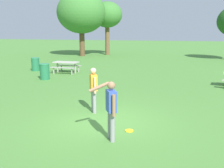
# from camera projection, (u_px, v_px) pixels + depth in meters

# --- Properties ---
(ground_plane) EXTENTS (120.00, 120.00, 0.00)m
(ground_plane) POSITION_uv_depth(u_px,v_px,m) (105.00, 122.00, 8.43)
(ground_plane) COLOR #4C8438
(person_thrower) EXTENTS (0.37, 0.55, 1.64)m
(person_thrower) POSITION_uv_depth(u_px,v_px,m) (94.00, 87.00, 9.25)
(person_thrower) COLOR gray
(person_thrower) RESTS_ON ground
(person_catcher) EXTENTS (0.82, 0.55, 1.64)m
(person_catcher) POSITION_uv_depth(u_px,v_px,m) (111.00, 106.00, 6.88)
(person_catcher) COLOR gray
(person_catcher) RESTS_ON ground
(frisbee) EXTENTS (0.26, 0.26, 0.03)m
(frisbee) POSITION_uv_depth(u_px,v_px,m) (129.00, 131.00, 7.68)
(frisbee) COLOR yellow
(frisbee) RESTS_ON ground
(picnic_table_far) EXTENTS (1.75, 1.49, 0.77)m
(picnic_table_far) POSITION_uv_depth(u_px,v_px,m) (66.00, 65.00, 17.72)
(picnic_table_far) COLOR #B2ADA3
(picnic_table_far) RESTS_ON ground
(trash_can_beside_table) EXTENTS (0.59, 0.59, 0.96)m
(trash_can_beside_table) POSITION_uv_depth(u_px,v_px,m) (45.00, 72.00, 15.42)
(trash_can_beside_table) COLOR #237047
(trash_can_beside_table) RESTS_ON ground
(trash_can_further_along) EXTENTS (0.59, 0.59, 0.96)m
(trash_can_further_along) POSITION_uv_depth(u_px,v_px,m) (35.00, 64.00, 18.60)
(trash_can_further_along) COLOR #237047
(trash_can_further_along) RESTS_ON ground
(tree_tall_left) EXTENTS (5.31, 5.31, 6.99)m
(tree_tall_left) POSITION_uv_depth(u_px,v_px,m) (81.00, 13.00, 27.94)
(tree_tall_left) COLOR brown
(tree_tall_left) RESTS_ON ground
(tree_broad_center) EXTENTS (3.43, 3.43, 6.04)m
(tree_broad_center) POSITION_uv_depth(u_px,v_px,m) (107.00, 15.00, 29.32)
(tree_broad_center) COLOR brown
(tree_broad_center) RESTS_ON ground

